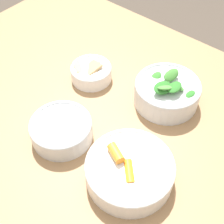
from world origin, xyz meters
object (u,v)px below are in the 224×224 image
object	(u,v)px
bowl_cookies	(91,72)
bowl_greens	(167,92)
bowl_carrots	(129,170)
bowl_beans_hotdog	(61,129)

from	to	relation	value
bowl_cookies	bowl_greens	bearing A→B (deg)	-164.24
bowl_carrots	bowl_cookies	distance (m)	0.34
bowl_beans_hotdog	bowl_greens	bearing A→B (deg)	-116.81
bowl_greens	bowl_cookies	world-z (taller)	bowl_greens
bowl_greens	bowl_beans_hotdog	distance (m)	0.30
bowl_carrots	bowl_beans_hotdog	xyz separation A→B (m)	(0.20, 0.02, -0.00)
bowl_beans_hotdog	bowl_cookies	xyz separation A→B (m)	(0.09, -0.20, -0.00)
bowl_greens	bowl_beans_hotdog	size ratio (longest dim) A/B	1.15
bowl_greens	bowl_beans_hotdog	xyz separation A→B (m)	(0.13, 0.26, -0.01)
bowl_greens	bowl_cookies	size ratio (longest dim) A/B	1.47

